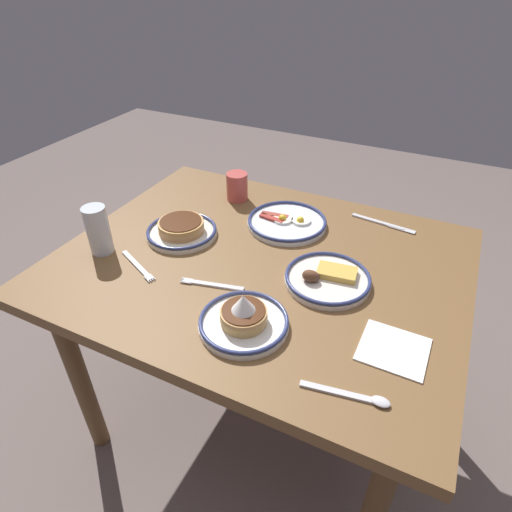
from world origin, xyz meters
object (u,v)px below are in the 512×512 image
object	(u,v)px
plate_far_side	(244,319)
butter_knife	(383,223)
plate_near_main	(287,222)
fork_far	(212,285)
plate_center_pancakes	(182,230)
coffee_mug	(237,186)
plate_far_companion	(327,278)
paper_napkin	(393,349)
drinking_glass	(99,232)
fork_near	(138,266)
tea_spoon	(358,397)

from	to	relation	value
plate_far_side	butter_knife	world-z (taller)	plate_far_side
plate_near_main	fork_far	world-z (taller)	plate_near_main
plate_center_pancakes	coffee_mug	world-z (taller)	coffee_mug
plate_center_pancakes	plate_far_companion	world-z (taller)	plate_center_pancakes
plate_center_pancakes	paper_napkin	xyz separation A→B (m)	(-0.71, 0.20, -0.02)
paper_napkin	plate_near_main	bearing A→B (deg)	-42.97
coffee_mug	drinking_glass	size ratio (longest dim) A/B	0.72
plate_near_main	butter_knife	distance (m)	0.32
plate_center_pancakes	butter_knife	size ratio (longest dim) A/B	1.04
paper_napkin	fork_near	world-z (taller)	fork_near
plate_center_pancakes	plate_far_side	xyz separation A→B (m)	(-0.36, 0.28, 0.00)
fork_near	butter_knife	xyz separation A→B (m)	(-0.58, -0.55, -0.00)
fork_near	plate_far_side	bearing A→B (deg)	168.22
coffee_mug	butter_knife	bearing A→B (deg)	-174.38
coffee_mug	butter_knife	world-z (taller)	coffee_mug
fork_near	drinking_glass	bearing A→B (deg)	-7.15
fork_near	fork_far	bearing A→B (deg)	-175.34
plate_far_side	coffee_mug	xyz separation A→B (m)	(0.32, -0.57, 0.03)
plate_far_companion	coffee_mug	size ratio (longest dim) A/B	2.21
plate_near_main	butter_knife	xyz separation A→B (m)	(-0.28, -0.14, -0.01)
butter_knife	tea_spoon	size ratio (longest dim) A/B	1.18
plate_far_companion	plate_far_side	bearing A→B (deg)	63.10
plate_center_pancakes	butter_knife	world-z (taller)	plate_center_pancakes
drinking_glass	paper_napkin	size ratio (longest dim) A/B	0.99
plate_far_companion	coffee_mug	world-z (taller)	coffee_mug
plate_near_main	plate_center_pancakes	size ratio (longest dim) A/B	1.17
plate_near_main	tea_spoon	size ratio (longest dim) A/B	1.42
drinking_glass	fork_near	size ratio (longest dim) A/B	0.87
butter_knife	plate_center_pancakes	bearing A→B (deg)	31.78
plate_far_companion	drinking_glass	distance (m)	0.68
butter_knife	tea_spoon	bearing A→B (deg)	98.36
plate_center_pancakes	fork_far	size ratio (longest dim) A/B	1.26
plate_center_pancakes	plate_far_companion	bearing A→B (deg)	176.78
fork_far	tea_spoon	world-z (taller)	tea_spoon
plate_far_companion	plate_far_side	xyz separation A→B (m)	(0.13, 0.25, 0.01)
plate_near_main	plate_far_side	bearing A→B (deg)	100.28
plate_near_main	fork_far	xyz separation A→B (m)	(0.06, 0.38, -0.01)
plate_near_main	drinking_glass	xyz separation A→B (m)	(0.44, 0.38, 0.05)
plate_center_pancakes	plate_far_companion	size ratio (longest dim) A/B	0.95
plate_far_companion	fork_far	distance (m)	0.31
plate_center_pancakes	fork_near	size ratio (longest dim) A/B	1.31
coffee_mug	butter_knife	xyz separation A→B (m)	(-0.52, -0.05, -0.05)
paper_napkin	fork_far	xyz separation A→B (m)	(0.49, -0.02, 0.00)
drinking_glass	coffee_mug	bearing A→B (deg)	-113.56
plate_near_main	plate_far_companion	world-z (taller)	plate_far_companion
drinking_glass	plate_center_pancakes	bearing A→B (deg)	-132.71
plate_far_companion	butter_knife	distance (m)	0.38
drinking_glass	tea_spoon	bearing A→B (deg)	167.76
fork_far	plate_center_pancakes	bearing A→B (deg)	-39.58
plate_far_companion	tea_spoon	size ratio (longest dim) A/B	1.29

